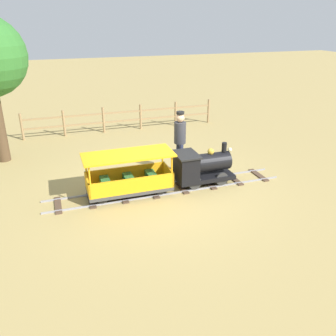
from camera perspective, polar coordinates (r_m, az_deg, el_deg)
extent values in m
plane|color=#A38C51|center=(8.43, -0.83, -3.55)|extent=(60.00, 60.00, 0.00)
cube|color=gray|center=(8.68, -0.72, -2.59)|extent=(0.03, 5.70, 0.04)
cube|color=gray|center=(8.22, 0.43, -4.11)|extent=(0.03, 5.70, 0.04)
cube|color=#4C3828|center=(8.11, -17.21, -5.72)|extent=(0.77, 0.14, 0.03)
cube|color=#4C3828|center=(8.13, -12.20, -5.07)|extent=(0.77, 0.14, 0.03)
cube|color=#4C3828|center=(8.21, -7.27, -4.39)|extent=(0.77, 0.14, 0.03)
cube|color=#4C3828|center=(8.36, -2.48, -3.70)|extent=(0.77, 0.14, 0.03)
cube|color=#4C3828|center=(8.56, 2.10, -3.02)|extent=(0.77, 0.14, 0.03)
cube|color=#4C3828|center=(8.81, 6.45, -2.35)|extent=(0.77, 0.14, 0.03)
cube|color=#4C3828|center=(9.12, 10.52, -1.71)|extent=(0.77, 0.14, 0.03)
cube|color=#4C3828|center=(9.47, 14.31, -1.10)|extent=(0.77, 0.14, 0.03)
cube|color=black|center=(8.69, 5.79, -1.30)|extent=(0.65, 1.40, 0.10)
cylinder|color=black|center=(8.63, 7.10, 1.00)|extent=(0.44, 0.85, 0.44)
cylinder|color=#B7932D|center=(8.81, 9.60, 1.32)|extent=(0.37, 0.02, 0.37)
cylinder|color=black|center=(8.64, 8.99, 3.30)|extent=(0.12, 0.12, 0.23)
sphere|color=#B7932D|center=(8.51, 6.88, 2.64)|extent=(0.16, 0.16, 0.16)
cube|color=black|center=(8.38, 2.92, 0.29)|extent=(0.65, 0.45, 0.55)
cube|color=black|center=(8.27, 2.96, 2.17)|extent=(0.73, 0.53, 0.04)
sphere|color=#F2EAB2|center=(8.73, 9.88, 2.93)|extent=(0.10, 0.10, 0.10)
cylinder|color=#2D2D2D|center=(9.05, 7.13, -0.40)|extent=(0.05, 0.32, 0.32)
cylinder|color=#2D2D2D|center=(8.62, 8.64, -1.74)|extent=(0.05, 0.32, 0.32)
cylinder|color=#2D2D2D|center=(8.79, 3.00, -0.98)|extent=(0.05, 0.32, 0.32)
cylinder|color=#2D2D2D|center=(8.34, 4.34, -2.40)|extent=(0.05, 0.32, 0.32)
cube|color=#3F3F3F|center=(8.17, -6.17, -3.20)|extent=(0.73, 1.90, 0.08)
cube|color=orange|center=(8.38, -6.76, -0.89)|extent=(0.04, 1.90, 0.35)
cube|color=orange|center=(7.77, -5.66, -2.86)|extent=(0.04, 1.90, 0.35)
cube|color=orange|center=(8.30, 0.03, -0.98)|extent=(0.73, 0.04, 0.35)
cube|color=orange|center=(7.96, -12.78, -2.70)|extent=(0.73, 0.04, 0.35)
cylinder|color=orange|center=(8.51, -0.88, 1.10)|extent=(0.04, 0.04, 0.75)
cylinder|color=orange|center=(7.92, 0.61, -0.63)|extent=(0.04, 0.04, 0.75)
cylinder|color=orange|center=(8.18, -12.97, -0.44)|extent=(0.04, 0.04, 0.75)
cylinder|color=orange|center=(7.57, -12.38, -2.37)|extent=(0.04, 0.04, 0.75)
cube|color=orange|center=(7.84, -6.42, 2.11)|extent=(0.83, 2.00, 0.04)
cube|color=#2D6B33|center=(8.02, -9.94, -2.69)|extent=(0.57, 0.20, 0.24)
cube|color=#2D6B33|center=(8.10, -6.22, -2.19)|extent=(0.57, 0.20, 0.24)
cube|color=#2D6B33|center=(8.21, -2.59, -1.69)|extent=(0.57, 0.20, 0.24)
cylinder|color=#262626|center=(8.55, -2.22, -1.96)|extent=(0.04, 0.24, 0.24)
cylinder|color=#262626|center=(8.10, -1.14, -3.47)|extent=(0.04, 0.24, 0.24)
cylinder|color=#262626|center=(8.32, -11.05, -3.16)|extent=(0.04, 0.24, 0.24)
cylinder|color=#262626|center=(7.85, -10.48, -4.80)|extent=(0.04, 0.24, 0.24)
cylinder|color=#282D47|center=(9.35, 1.69, 1.89)|extent=(0.12, 0.12, 0.80)
cylinder|color=#282D47|center=(9.19, 2.08, 1.50)|extent=(0.12, 0.12, 0.80)
cylinder|color=#333338|center=(9.04, 1.94, 5.68)|extent=(0.30, 0.30, 0.55)
sphere|color=tan|center=(8.94, 1.97, 8.04)|extent=(0.22, 0.22, 0.22)
cylinder|color=black|center=(8.90, 1.98, 8.84)|extent=(0.20, 0.20, 0.06)
cylinder|color=#93754C|center=(12.67, -22.39, 6.11)|extent=(0.08, 0.08, 0.90)
cylinder|color=#93754C|center=(12.64, -16.34, 6.89)|extent=(0.08, 0.08, 0.90)
cylinder|color=#93754C|center=(12.75, -10.30, 7.59)|extent=(0.08, 0.08, 0.90)
cylinder|color=#93754C|center=(13.00, -4.41, 8.19)|extent=(0.08, 0.08, 0.90)
cylinder|color=#93754C|center=(13.38, 1.21, 8.68)|extent=(0.08, 0.08, 0.90)
cylinder|color=#93754C|center=(13.88, 6.49, 9.07)|extent=(0.08, 0.08, 0.90)
cube|color=#93754C|center=(12.80, -7.38, 8.87)|extent=(0.04, 6.70, 0.06)
cube|color=#93754C|center=(12.88, -7.31, 7.52)|extent=(0.04, 6.70, 0.06)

